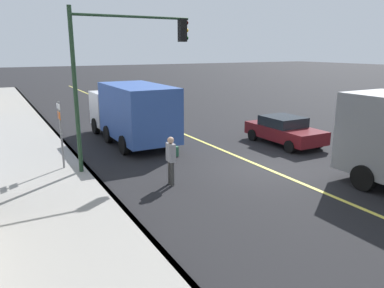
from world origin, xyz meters
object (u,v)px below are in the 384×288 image
car_maroon (284,130)px  traffic_light_mast (120,61)px  street_sign_post (61,131)px  pedestrian_with_backpack (171,157)px  truck_blue (132,111)px

car_maroon → traffic_light_mast: 9.17m
traffic_light_mast → street_sign_post: traffic_light_mast is taller
car_maroon → traffic_light_mast: size_ratio=0.68×
traffic_light_mast → street_sign_post: 3.56m
pedestrian_with_backpack → street_sign_post: street_sign_post is taller
traffic_light_mast → street_sign_post: bearing=70.4°
truck_blue → street_sign_post: bearing=129.0°
traffic_light_mast → street_sign_post: (0.81, 2.26, -2.63)m
truck_blue → street_sign_post: (-3.32, 4.11, 0.03)m
car_maroon → pedestrian_with_backpack: (-2.58, 7.60, 0.31)m
truck_blue → traffic_light_mast: (-4.13, 1.85, 2.66)m
street_sign_post → traffic_light_mast: bearing=-109.6°
truck_blue → traffic_light_mast: 5.25m
street_sign_post → pedestrian_with_backpack: bearing=-137.8°
truck_blue → traffic_light_mast: bearing=155.9°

